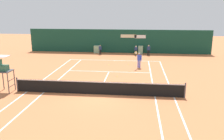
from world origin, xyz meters
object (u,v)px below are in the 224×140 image
object	(u,v)px
player_on_baseline	(139,59)
tennis_ball_near_service_line	(129,64)
tennis_ball_mid_court	(109,65)
ball_kid_right_post	(149,49)
tennis_ball_by_sideline	(117,76)
umpire_chair	(4,69)
ball_kid_left_post	(136,50)
ball_kid_centre_post	(100,49)

from	to	relation	value
player_on_baseline	tennis_ball_near_service_line	size ratio (longest dim) A/B	26.39
tennis_ball_mid_court	ball_kid_right_post	bearing A→B (deg)	54.17
player_on_baseline	tennis_ball_by_sideline	distance (m)	4.19
umpire_chair	ball_kid_left_post	world-z (taller)	umpire_chair
ball_kid_right_post	tennis_ball_by_sideline	distance (m)	11.13
player_on_baseline	tennis_ball_by_sideline	world-z (taller)	player_on_baseline
ball_kid_right_post	tennis_ball_by_sideline	size ratio (longest dim) A/B	20.09
umpire_chair	ball_kid_centre_post	size ratio (longest dim) A/B	2.10
ball_kid_left_post	tennis_ball_mid_court	world-z (taller)	ball_kid_left_post
umpire_chair	tennis_ball_near_service_line	distance (m)	13.13
ball_kid_right_post	tennis_ball_by_sideline	bearing A→B (deg)	78.83
ball_kid_centre_post	ball_kid_right_post	xyz separation A→B (m)	(6.39, -0.00, 0.06)
ball_kid_left_post	ball_kid_right_post	xyz separation A→B (m)	(1.65, 0.00, 0.07)
player_on_baseline	tennis_ball_mid_court	xyz separation A→B (m)	(-3.22, 0.85, -0.91)
ball_kid_left_post	tennis_ball_near_service_line	distance (m)	5.82
player_on_baseline	tennis_ball_by_sideline	bearing A→B (deg)	76.61
umpire_chair	player_on_baseline	world-z (taller)	umpire_chair
ball_kid_left_post	tennis_ball_near_service_line	xyz separation A→B (m)	(-0.69, -5.74, -0.68)
player_on_baseline	ball_kid_right_post	distance (m)	7.15
player_on_baseline	ball_kid_left_post	distance (m)	7.05
player_on_baseline	tennis_ball_near_service_line	bearing A→B (deg)	-35.04
player_on_baseline	ball_kid_right_post	world-z (taller)	player_on_baseline
player_on_baseline	ball_kid_centre_post	xyz separation A→B (m)	(-5.14, 7.04, -0.21)
tennis_ball_near_service_line	ball_kid_left_post	bearing A→B (deg)	83.15
ball_kid_centre_post	tennis_ball_near_service_line	xyz separation A→B (m)	(4.05, -5.74, -0.70)
player_on_baseline	tennis_ball_by_sideline	xyz separation A→B (m)	(-1.93, -3.60, -0.91)
umpire_chair	player_on_baseline	xyz separation A→B (m)	(9.69, 8.48, -0.76)
ball_kid_centre_post	ball_kid_right_post	size ratio (longest dim) A/B	0.93
ball_kid_right_post	tennis_ball_mid_court	distance (m)	7.67
ball_kid_right_post	tennis_ball_mid_court	size ratio (longest dim) A/B	20.09
tennis_ball_near_service_line	umpire_chair	bearing A→B (deg)	-131.35
ball_kid_right_post	umpire_chair	bearing A→B (deg)	60.28
ball_kid_left_post	tennis_ball_by_sideline	distance (m)	10.77
ball_kid_left_post	tennis_ball_by_sideline	size ratio (longest dim) A/B	18.20
ball_kid_centre_post	tennis_ball_by_sideline	bearing A→B (deg)	112.13
ball_kid_centre_post	tennis_ball_by_sideline	xyz separation A→B (m)	(3.21, -10.64, -0.70)
tennis_ball_by_sideline	tennis_ball_mid_court	xyz separation A→B (m)	(-1.29, 4.45, 0.00)
ball_kid_centre_post	tennis_ball_by_sideline	world-z (taller)	ball_kid_centre_post
umpire_chair	tennis_ball_mid_court	xyz separation A→B (m)	(6.48, 9.33, -1.67)
player_on_baseline	umpire_chair	bearing A→B (deg)	55.98
ball_kid_left_post	ball_kid_right_post	distance (m)	1.65
ball_kid_centre_post	ball_kid_right_post	distance (m)	6.39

